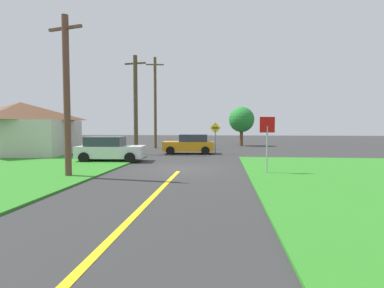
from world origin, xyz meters
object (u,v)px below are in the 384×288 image
at_px(parked_car_near_building, 110,149).
at_px(barn, 21,129).
at_px(utility_pole_near, 67,94).
at_px(utility_pole_mid, 136,104).
at_px(utility_pole_far, 155,102).
at_px(stop_sign, 267,134).
at_px(direction_sign, 215,135).
at_px(car_approaching_junction, 190,144).
at_px(oak_tree_left, 242,120).

bearing_deg(parked_car_near_building, barn, 151.89).
bearing_deg(utility_pole_near, parked_car_near_building, 93.63).
bearing_deg(utility_pole_mid, utility_pole_far, 89.86).
xyz_separation_m(stop_sign, utility_pole_mid, (-9.15, 9.29, 2.13)).
height_order(utility_pole_mid, direction_sign, utility_pole_mid).
xyz_separation_m(utility_pole_near, barn, (-9.23, 10.08, -1.61)).
relative_size(direction_sign, barn, 0.31).
xyz_separation_m(car_approaching_junction, oak_tree_left, (4.90, 10.85, 2.25)).
distance_m(utility_pole_far, oak_tree_left, 10.50).
xyz_separation_m(oak_tree_left, barn, (-18.31, -13.06, -0.95)).
distance_m(utility_pole_far, direction_sign, 9.55).
bearing_deg(car_approaching_junction, parked_car_near_building, 49.33).
distance_m(parked_car_near_building, utility_pole_mid, 5.98).
relative_size(parked_car_near_building, utility_pole_near, 0.61).
height_order(stop_sign, direction_sign, stop_sign).
distance_m(stop_sign, car_approaching_junction, 11.59).
distance_m(car_approaching_junction, parked_car_near_building, 7.67).
xyz_separation_m(utility_pole_far, direction_sign, (6.38, -6.35, -3.19)).
bearing_deg(direction_sign, utility_pole_near, -117.97).
relative_size(stop_sign, utility_pole_near, 0.38).
bearing_deg(utility_pole_mid, direction_sign, 6.98).
height_order(utility_pole_far, direction_sign, utility_pole_far).
bearing_deg(oak_tree_left, parked_car_near_building, -119.12).
relative_size(stop_sign, direction_sign, 1.06).
bearing_deg(stop_sign, direction_sign, -88.36).
xyz_separation_m(utility_pole_near, utility_pole_far, (-0.05, 18.27, 1.08)).
relative_size(car_approaching_junction, oak_tree_left, 0.94).
bearing_deg(barn, car_approaching_junction, 9.38).
bearing_deg(barn, direction_sign, 6.75).
bearing_deg(direction_sign, car_approaching_junction, 170.15).
xyz_separation_m(stop_sign, utility_pole_near, (-9.07, -1.85, 1.78)).
bearing_deg(direction_sign, barn, -173.25).
distance_m(parked_car_near_building, oak_tree_left, 19.59).
xyz_separation_m(direction_sign, barn, (-15.56, -1.84, 0.49)).
xyz_separation_m(stop_sign, parked_car_near_building, (-9.46, 4.29, -1.14)).
xyz_separation_m(utility_pole_far, barn, (-9.18, -8.19, -2.69)).
height_order(parked_car_near_building, utility_pole_far, utility_pole_far).
bearing_deg(parked_car_near_building, utility_pole_near, -90.45).
distance_m(parked_car_near_building, utility_pole_near, 6.81).
bearing_deg(stop_sign, utility_pole_mid, -59.05).
bearing_deg(oak_tree_left, utility_pole_near, -111.43).
bearing_deg(stop_sign, oak_tree_left, -103.62).
height_order(direction_sign, oak_tree_left, oak_tree_left).
height_order(stop_sign, utility_pole_far, utility_pole_far).
distance_m(stop_sign, utility_pole_far, 19.01).
relative_size(utility_pole_mid, barn, 0.95).
distance_m(parked_car_near_building, direction_sign, 8.90).
bearing_deg(barn, utility_pole_far, 41.76).
relative_size(stop_sign, utility_pole_far, 0.29).
xyz_separation_m(parked_car_near_building, oak_tree_left, (9.47, 17.00, 2.25)).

